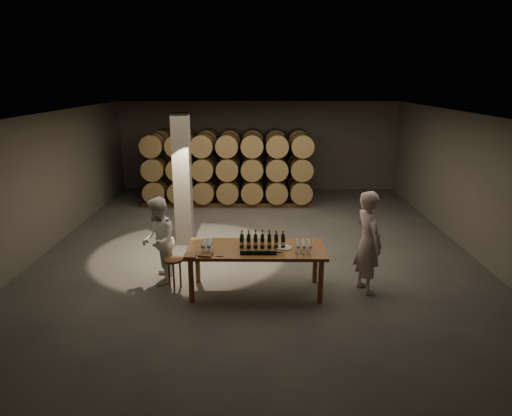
{
  "coord_description": "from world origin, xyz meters",
  "views": [
    {
      "loc": [
        0.07,
        -10.55,
        3.97
      ],
      "look_at": [
        -0.02,
        -0.47,
        1.1
      ],
      "focal_mm": 32.0,
      "sensor_mm": 36.0,
      "label": 1
    }
  ],
  "objects_px": {
    "notebook_near": "(206,255)",
    "person_man": "(368,242)",
    "tasting_table": "(256,253)",
    "plate": "(283,247)",
    "person_woman": "(158,241)",
    "stool": "(174,264)",
    "bottle_cluster": "(262,241)"
  },
  "relations": [
    {
      "from": "notebook_near",
      "to": "person_man",
      "type": "height_order",
      "value": "person_man"
    },
    {
      "from": "tasting_table",
      "to": "person_man",
      "type": "relative_size",
      "value": 1.31
    },
    {
      "from": "tasting_table",
      "to": "plate",
      "type": "distance_m",
      "value": 0.52
    },
    {
      "from": "person_woman",
      "to": "notebook_near",
      "type": "bearing_deg",
      "value": 44.65
    },
    {
      "from": "notebook_near",
      "to": "tasting_table",
      "type": "bearing_deg",
      "value": 37.9
    },
    {
      "from": "tasting_table",
      "to": "person_woman",
      "type": "height_order",
      "value": "person_woman"
    },
    {
      "from": "stool",
      "to": "person_woman",
      "type": "bearing_deg",
      "value": 138.53
    },
    {
      "from": "stool",
      "to": "person_man",
      "type": "xyz_separation_m",
      "value": [
        3.71,
        -0.05,
        0.49
      ]
    },
    {
      "from": "plate",
      "to": "notebook_near",
      "type": "relative_size",
      "value": 1.35
    },
    {
      "from": "tasting_table",
      "to": "plate",
      "type": "relative_size",
      "value": 8.32
    },
    {
      "from": "tasting_table",
      "to": "plate",
      "type": "bearing_deg",
      "value": -0.52
    },
    {
      "from": "plate",
      "to": "stool",
      "type": "height_order",
      "value": "plate"
    },
    {
      "from": "bottle_cluster",
      "to": "person_man",
      "type": "height_order",
      "value": "person_man"
    },
    {
      "from": "bottle_cluster",
      "to": "plate",
      "type": "distance_m",
      "value": 0.41
    },
    {
      "from": "plate",
      "to": "person_woman",
      "type": "distance_m",
      "value": 2.49
    },
    {
      "from": "plate",
      "to": "person_woman",
      "type": "xyz_separation_m",
      "value": [
        -2.45,
        0.43,
        -0.03
      ]
    },
    {
      "from": "plate",
      "to": "stool",
      "type": "xyz_separation_m",
      "value": [
        -2.11,
        0.12,
        -0.4
      ]
    },
    {
      "from": "stool",
      "to": "person_woman",
      "type": "xyz_separation_m",
      "value": [
        -0.35,
        0.31,
        0.37
      ]
    },
    {
      "from": "tasting_table",
      "to": "person_man",
      "type": "xyz_separation_m",
      "value": [
        2.12,
        0.07,
        0.2
      ]
    },
    {
      "from": "tasting_table",
      "to": "bottle_cluster",
      "type": "distance_m",
      "value": 0.25
    },
    {
      "from": "tasting_table",
      "to": "notebook_near",
      "type": "relative_size",
      "value": 11.25
    },
    {
      "from": "bottle_cluster",
      "to": "person_woman",
      "type": "xyz_separation_m",
      "value": [
        -2.06,
        0.36,
        -0.14
      ]
    },
    {
      "from": "plate",
      "to": "notebook_near",
      "type": "height_order",
      "value": "notebook_near"
    },
    {
      "from": "tasting_table",
      "to": "stool",
      "type": "relative_size",
      "value": 4.18
    },
    {
      "from": "notebook_near",
      "to": "person_man",
      "type": "relative_size",
      "value": 0.12
    },
    {
      "from": "notebook_near",
      "to": "person_woman",
      "type": "distance_m",
      "value": 1.33
    },
    {
      "from": "stool",
      "to": "plate",
      "type": "bearing_deg",
      "value": -3.31
    },
    {
      "from": "tasting_table",
      "to": "bottle_cluster",
      "type": "height_order",
      "value": "bottle_cluster"
    },
    {
      "from": "bottle_cluster",
      "to": "stool",
      "type": "bearing_deg",
      "value": 178.09
    },
    {
      "from": "person_woman",
      "to": "person_man",
      "type": "bearing_deg",
      "value": 78.38
    },
    {
      "from": "stool",
      "to": "person_man",
      "type": "bearing_deg",
      "value": -0.78
    },
    {
      "from": "tasting_table",
      "to": "person_man",
      "type": "bearing_deg",
      "value": 1.8
    }
  ]
}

